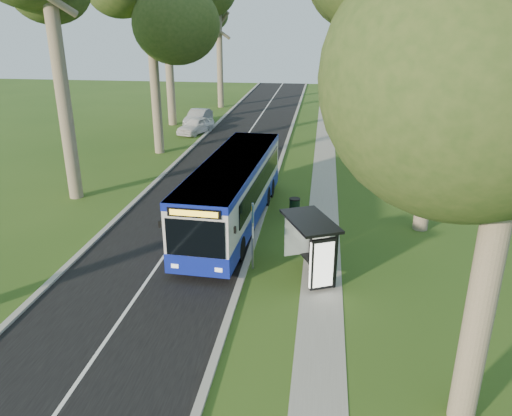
{
  "coord_description": "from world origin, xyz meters",
  "views": [
    {
      "loc": [
        2.77,
        -16.3,
        9.27
      ],
      "look_at": [
        0.08,
        3.52,
        1.6
      ],
      "focal_mm": 35.0,
      "sensor_mm": 36.0,
      "label": 1
    }
  ],
  "objects_px": {
    "bus": "(233,192)",
    "bus_shelter": "(313,241)",
    "car_white": "(196,125)",
    "car_silver": "(198,118)",
    "litter_bin": "(295,207)",
    "bus_stop_sign": "(253,229)"
  },
  "relations": [
    {
      "from": "bus",
      "to": "bus_shelter",
      "type": "bearing_deg",
      "value": -49.27
    },
    {
      "from": "bus",
      "to": "litter_bin",
      "type": "xyz_separation_m",
      "value": [
        2.82,
        1.34,
        -1.14
      ]
    },
    {
      "from": "bus",
      "to": "car_silver",
      "type": "distance_m",
      "value": 23.7
    },
    {
      "from": "bus",
      "to": "litter_bin",
      "type": "bearing_deg",
      "value": 28.62
    },
    {
      "from": "bus",
      "to": "bus_shelter",
      "type": "height_order",
      "value": "bus"
    },
    {
      "from": "bus_stop_sign",
      "to": "litter_bin",
      "type": "height_order",
      "value": "bus_stop_sign"
    },
    {
      "from": "car_silver",
      "to": "bus_shelter",
      "type": "bearing_deg",
      "value": -63.98
    },
    {
      "from": "car_white",
      "to": "litter_bin",
      "type": "bearing_deg",
      "value": -42.54
    },
    {
      "from": "car_white",
      "to": "bus_stop_sign",
      "type": "bearing_deg",
      "value": -51.3
    },
    {
      "from": "bus_stop_sign",
      "to": "bus",
      "type": "bearing_deg",
      "value": 99.35
    },
    {
      "from": "bus_stop_sign",
      "to": "litter_bin",
      "type": "relative_size",
      "value": 2.86
    },
    {
      "from": "bus_stop_sign",
      "to": "bus_shelter",
      "type": "bearing_deg",
      "value": -25.69
    },
    {
      "from": "car_white",
      "to": "car_silver",
      "type": "distance_m",
      "value": 3.36
    },
    {
      "from": "bus_stop_sign",
      "to": "car_silver",
      "type": "distance_m",
      "value": 28.33
    },
    {
      "from": "bus_shelter",
      "to": "car_silver",
      "type": "relative_size",
      "value": 0.7
    },
    {
      "from": "bus",
      "to": "car_white",
      "type": "height_order",
      "value": "bus"
    },
    {
      "from": "bus_shelter",
      "to": "car_white",
      "type": "xyz_separation_m",
      "value": [
        -10.55,
        24.25,
        -0.94
      ]
    },
    {
      "from": "bus",
      "to": "bus_shelter",
      "type": "relative_size",
      "value": 3.91
    },
    {
      "from": "bus_shelter",
      "to": "litter_bin",
      "type": "bearing_deg",
      "value": 74.59
    },
    {
      "from": "bus_stop_sign",
      "to": "bus_shelter",
      "type": "relative_size",
      "value": 0.9
    },
    {
      "from": "bus_stop_sign",
      "to": "car_white",
      "type": "relative_size",
      "value": 0.68
    },
    {
      "from": "bus_stop_sign",
      "to": "car_white",
      "type": "xyz_separation_m",
      "value": [
        -8.23,
        23.6,
        -1.01
      ]
    }
  ]
}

